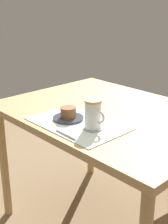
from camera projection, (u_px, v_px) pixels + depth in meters
dining_table at (110, 125)px, 1.67m from camera, size 1.15×0.85×0.75m
placemat at (78, 124)px, 1.47m from camera, size 0.46×0.30×0.00m
pastry_plate at (68, 118)px, 1.51m from camera, size 0.15×0.15×0.01m
pastry at (68, 112)px, 1.50m from camera, size 0.08×0.08×0.05m
coffee_coaster at (93, 128)px, 1.41m from camera, size 0.09×0.09×0.00m
coffee_mug at (93, 114)px, 1.38m from camera, size 0.11×0.08×0.13m
teaspoon at (66, 134)px, 1.34m from camera, size 0.13×0.01×0.01m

